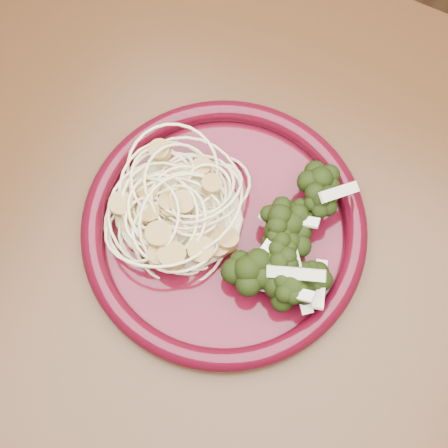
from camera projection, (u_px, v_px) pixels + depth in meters
The scene contains 6 objects.
dining_table at pixel (177, 282), 0.71m from camera, with size 1.20×0.80×0.75m.
dinner_plate at pixel (224, 227), 0.61m from camera, with size 0.32×0.32×0.02m.
spaghetti_pile at pixel (177, 208), 0.61m from camera, with size 0.13×0.12×0.03m, color beige.
scallop_cluster at pixel (174, 194), 0.58m from camera, with size 0.13×0.13×0.04m, color #A68141, non-canonical shape.
broccoli_pile at pixel (283, 239), 0.59m from camera, with size 0.09×0.15×0.05m, color black.
onion_garnish at pixel (286, 228), 0.56m from camera, with size 0.06×0.09×0.06m, color beige, non-canonical shape.
Camera 1 is at (0.13, -0.14, 1.34)m, focal length 50.00 mm.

